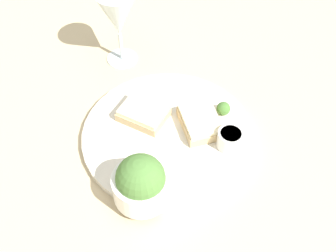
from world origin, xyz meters
TOP-DOWN VIEW (x-y plane):
  - ground_plane at (0.00, 0.00)m, footprint 4.00×4.00m
  - dinner_plate at (0.00, 0.00)m, footprint 0.32×0.32m
  - salad_bowl at (-0.08, 0.11)m, footprint 0.10×0.10m
  - sauce_ramekin at (-0.09, -0.07)m, footprint 0.05×0.05m
  - cheese_toast_near at (0.06, 0.02)m, footprint 0.11×0.10m
  - cheese_toast_far at (-0.02, -0.06)m, footprint 0.11×0.09m
  - wine_glass at (0.24, -0.05)m, footprint 0.08×0.08m
  - garnish at (-0.02, -0.12)m, footprint 0.03×0.03m

SIDE VIEW (x-z plane):
  - ground_plane at x=0.00m, z-range 0.00..0.00m
  - dinner_plate at x=0.00m, z-range 0.00..0.01m
  - cheese_toast_near at x=0.06m, z-range 0.01..0.04m
  - cheese_toast_far at x=-0.02m, z-range 0.01..0.04m
  - garnish at x=-0.02m, z-range 0.01..0.04m
  - sauce_ramekin at x=-0.09m, z-range 0.02..0.05m
  - salad_bowl at x=-0.08m, z-range 0.01..0.10m
  - wine_glass at x=0.24m, z-range 0.03..0.20m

